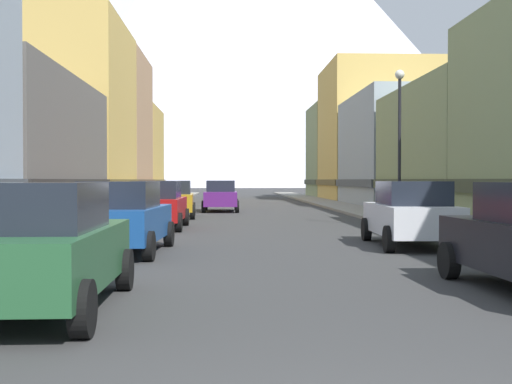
# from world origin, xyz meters

# --- Properties ---
(sidewalk_left) EXTENTS (2.50, 100.00, 0.15)m
(sidewalk_left) POSITION_xyz_m (-6.25, 35.00, 0.07)
(sidewalk_left) COLOR gray
(sidewalk_left) RESTS_ON ground
(sidewalk_right) EXTENTS (2.50, 100.00, 0.15)m
(sidewalk_right) POSITION_xyz_m (6.25, 35.00, 0.07)
(sidewalk_right) COLOR gray
(sidewalk_right) RESTS_ON ground
(storefront_left_3) EXTENTS (8.23, 10.72, 11.38)m
(storefront_left_3) POSITION_xyz_m (-11.46, 36.67, 5.51)
(storefront_left_3) COLOR #D8B259
(storefront_left_3) RESTS_ON ground
(storefront_left_4) EXTENTS (6.94, 9.72, 11.30)m
(storefront_left_4) POSITION_xyz_m (-10.82, 47.06, 5.47)
(storefront_left_4) COLOR tan
(storefront_left_4) RESTS_ON ground
(storefront_left_5) EXTENTS (6.60, 9.62, 8.40)m
(storefront_left_5) POSITION_xyz_m (-10.65, 56.90, 4.05)
(storefront_left_5) COLOR #D8B259
(storefront_left_5) RESTS_ON ground
(storefront_right_2) EXTENTS (7.68, 12.55, 6.48)m
(storefront_right_2) POSITION_xyz_m (11.19, 28.11, 3.12)
(storefront_right_2) COLOR #8C9966
(storefront_right_2) RESTS_ON ground
(storefront_right_3) EXTENTS (9.50, 12.84, 7.68)m
(storefront_right_3) POSITION_xyz_m (12.10, 41.29, 3.70)
(storefront_right_3) COLOR #99A5B2
(storefront_right_3) RESTS_ON ground
(storefront_right_4) EXTENTS (10.01, 11.38, 11.89)m
(storefront_right_4) POSITION_xyz_m (12.35, 53.82, 5.76)
(storefront_right_4) COLOR #D8B259
(storefront_right_4) RESTS_ON ground
(storefront_right_5) EXTENTS (8.99, 9.49, 9.49)m
(storefront_right_5) POSITION_xyz_m (11.84, 64.53, 4.58)
(storefront_right_5) COLOR #8C9966
(storefront_right_5) RESTS_ON ground
(car_left_0) EXTENTS (2.10, 4.42, 1.78)m
(car_left_0) POSITION_xyz_m (-3.80, 5.17, 0.90)
(car_left_0) COLOR #265933
(car_left_0) RESTS_ON ground
(car_left_1) EXTENTS (2.24, 4.48, 1.78)m
(car_left_1) POSITION_xyz_m (-3.80, 12.36, 0.90)
(car_left_1) COLOR #19478C
(car_left_1) RESTS_ON ground
(car_left_2) EXTENTS (2.11, 4.42, 1.78)m
(car_left_2) POSITION_xyz_m (-3.80, 20.54, 0.90)
(car_left_2) COLOR #9E1111
(car_left_2) RESTS_ON ground
(car_left_3) EXTENTS (2.23, 4.47, 1.78)m
(car_left_3) POSITION_xyz_m (-3.80, 27.92, 0.90)
(car_left_3) COLOR #B28419
(car_left_3) RESTS_ON ground
(car_right_1) EXTENTS (2.21, 4.47, 1.78)m
(car_right_1) POSITION_xyz_m (3.80, 13.78, 0.90)
(car_right_1) COLOR silver
(car_right_1) RESTS_ON ground
(car_driving_0) EXTENTS (2.06, 4.40, 1.78)m
(car_driving_0) POSITION_xyz_m (-1.60, 34.01, 0.90)
(car_driving_0) COLOR #591E72
(car_driving_0) RESTS_ON ground
(pedestrian_1) EXTENTS (0.36, 0.36, 1.55)m
(pedestrian_1) POSITION_xyz_m (-6.25, 23.96, 0.86)
(pedestrian_1) COLOR maroon
(pedestrian_1) RESTS_ON sidewalk_left
(pedestrian_2) EXTENTS (0.36, 0.36, 1.54)m
(pedestrian_2) POSITION_xyz_m (-6.25, 17.64, 0.85)
(pedestrian_2) COLOR maroon
(pedestrian_2) RESTS_ON sidewalk_left
(streetlamp_right) EXTENTS (0.36, 0.36, 5.86)m
(streetlamp_right) POSITION_xyz_m (5.35, 20.89, 3.99)
(streetlamp_right) COLOR black
(streetlamp_right) RESTS_ON sidewalk_right
(mountain_backdrop) EXTENTS (231.74, 231.74, 139.12)m
(mountain_backdrop) POSITION_xyz_m (-2.24, 260.00, 69.56)
(mountain_backdrop) COLOR silver
(mountain_backdrop) RESTS_ON ground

